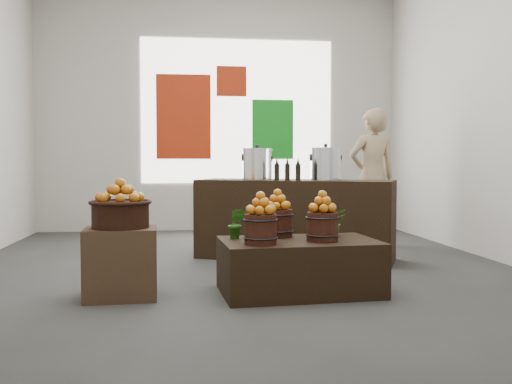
{
  "coord_description": "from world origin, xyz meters",
  "views": [
    {
      "loc": [
        -0.56,
        -6.13,
        1.15
      ],
      "look_at": [
        0.14,
        -0.4,
        0.84
      ],
      "focal_mm": 40.0,
      "sensor_mm": 36.0,
      "label": 1
    }
  ],
  "objects": [
    {
      "name": "oil_cruets",
      "position": [
        0.61,
        0.27,
        1.07
      ],
      "size": [
        0.25,
        0.16,
        0.26
      ],
      "primitive_type": null,
      "rotation": [
        0.0,
        0.0,
        -0.44
      ],
      "color": "black",
      "rests_on": "counter"
    },
    {
      "name": "apples_in_bucket_front_right",
      "position": [
        0.6,
        -1.36,
        0.81
      ],
      "size": [
        0.2,
        0.2,
        0.18
      ],
      "primitive_type": null,
      "color": "#961D04",
      "rests_on": "apple_bucket_front_right"
    },
    {
      "name": "deco_red_upper",
      "position": [
        0.2,
        3.47,
        2.5
      ],
      "size": [
        0.5,
        0.04,
        0.5
      ],
      "primitive_type": "cube",
      "color": "#A0250C",
      "rests_on": "back_wall"
    },
    {
      "name": "deco_green_right",
      "position": [
        0.9,
        3.47,
        1.7
      ],
      "size": [
        0.7,
        0.04,
        1.0
      ],
      "primitive_type": "cube",
      "color": "#137F1A",
      "rests_on": "back_wall"
    },
    {
      "name": "herb_garnish_left",
      "position": [
        -0.12,
        -1.13,
        0.6
      ],
      "size": [
        0.18,
        0.17,
        0.27
      ],
      "primitive_type": "imported",
      "rotation": [
        0.0,
        0.0,
        -0.38
      ],
      "color": "#215B13",
      "rests_on": "display_table"
    },
    {
      "name": "crate",
      "position": [
        -1.11,
        -1.26,
        0.3
      ],
      "size": [
        0.62,
        0.51,
        0.59
      ],
      "primitive_type": "cube",
      "rotation": [
        0.0,
        0.0,
        0.05
      ],
      "color": "#4B3123",
      "rests_on": "ground"
    },
    {
      "name": "back_opening",
      "position": [
        0.3,
        3.48,
        2.0
      ],
      "size": [
        3.2,
        0.02,
        2.4
      ],
      "primitive_type": "cube",
      "color": "white",
      "rests_on": "back_wall"
    },
    {
      "name": "apples_in_bucket_rear",
      "position": [
        0.26,
        -1.03,
        0.81
      ],
      "size": [
        0.2,
        0.2,
        0.18
      ],
      "primitive_type": null,
      "color": "#961D04",
      "rests_on": "apple_bucket_rear"
    },
    {
      "name": "shopper",
      "position": [
        2.04,
        1.62,
        0.95
      ],
      "size": [
        0.75,
        0.55,
        1.9
      ],
      "primitive_type": "imported",
      "rotation": [
        0.0,
        0.0,
        3.28
      ],
      "color": "#957C5B",
      "rests_on": "ground"
    },
    {
      "name": "counter",
      "position": [
        0.71,
        0.47,
        0.47
      ],
      "size": [
        2.38,
        1.63,
        0.94
      ],
      "primitive_type": "cube",
      "rotation": [
        0.0,
        0.0,
        -0.44
      ],
      "color": "black",
      "rests_on": "ground"
    },
    {
      "name": "stock_pot_left",
      "position": [
        0.29,
        0.67,
        1.11
      ],
      "size": [
        0.35,
        0.35,
        0.35
      ],
      "primitive_type": "cylinder",
      "color": "silver",
      "rests_on": "counter"
    },
    {
      "name": "herb_garnish_right",
      "position": [
        0.79,
        -1.01,
        0.59
      ],
      "size": [
        0.23,
        0.21,
        0.25
      ],
      "primitive_type": "imported",
      "rotation": [
        0.0,
        0.0,
        0.05
      ],
      "color": "#215B13",
      "rests_on": "display_table"
    },
    {
      "name": "wicker_basket",
      "position": [
        -1.11,
        -1.26,
        0.7
      ],
      "size": [
        0.47,
        0.47,
        0.22
      ],
      "primitive_type": "cylinder",
      "color": "black",
      "rests_on": "crate"
    },
    {
      "name": "ground",
      "position": [
        0.0,
        0.0,
        0.0
      ],
      "size": [
        7.0,
        7.0,
        0.0
      ],
      "primitive_type": "plane",
      "color": "#333331",
      "rests_on": "ground"
    },
    {
      "name": "deco_red_left",
      "position": [
        -0.6,
        3.47,
        1.9
      ],
      "size": [
        0.9,
        0.04,
        1.4
      ],
      "primitive_type": "cube",
      "color": "#A0250C",
      "rests_on": "back_wall"
    },
    {
      "name": "display_table",
      "position": [
        0.42,
        -1.27,
        0.23
      ],
      "size": [
        1.41,
        0.93,
        0.47
      ],
      "primitive_type": "cube",
      "rotation": [
        0.0,
        0.0,
        0.08
      ],
      "color": "black",
      "rests_on": "ground"
    },
    {
      "name": "apple_bucket_rear",
      "position": [
        0.26,
        -1.03,
        0.59
      ],
      "size": [
        0.27,
        0.27,
        0.25
      ],
      "primitive_type": "cylinder",
      "color": "#3C1910",
      "rests_on": "display_table"
    },
    {
      "name": "apples_in_basket",
      "position": [
        -1.11,
        -1.26,
        0.91
      ],
      "size": [
        0.37,
        0.37,
        0.2
      ],
      "primitive_type": null,
      "color": "#961D04",
      "rests_on": "wicker_basket"
    },
    {
      "name": "stock_pot_center",
      "position": [
        1.04,
        0.32,
        1.11
      ],
      "size": [
        0.35,
        0.35,
        0.35
      ],
      "primitive_type": "cylinder",
      "color": "silver",
      "rests_on": "counter"
    },
    {
      "name": "back_wall",
      "position": [
        0.0,
        3.5,
        2.0
      ],
      "size": [
        6.0,
        0.04,
        4.0
      ],
      "primitive_type": "cube",
      "color": "#B6B2A8",
      "rests_on": "ground"
    },
    {
      "name": "apple_bucket_front_right",
      "position": [
        0.6,
        -1.36,
        0.59
      ],
      "size": [
        0.27,
        0.27,
        0.25
      ],
      "primitive_type": "cylinder",
      "color": "#3C1910",
      "rests_on": "display_table"
    },
    {
      "name": "apple_bucket_front_left",
      "position": [
        0.05,
        -1.49,
        0.59
      ],
      "size": [
        0.27,
        0.27,
        0.25
      ],
      "primitive_type": "cylinder",
      "color": "#3C1910",
      "rests_on": "display_table"
    },
    {
      "name": "apples_in_bucket_front_left",
      "position": [
        0.05,
        -1.49,
        0.81
      ],
      "size": [
        0.2,
        0.2,
        0.18
      ],
      "primitive_type": null,
      "color": "#961D04",
      "rests_on": "apple_bucket_front_left"
    }
  ]
}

